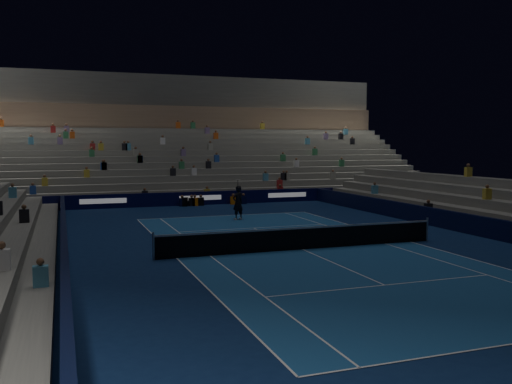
{
  "coord_description": "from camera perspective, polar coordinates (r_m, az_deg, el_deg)",
  "views": [
    {
      "loc": [
        -9.71,
        -21.35,
        4.54
      ],
      "look_at": [
        0.0,
        6.0,
        2.0
      ],
      "focal_mm": 38.55,
      "sensor_mm": 36.0,
      "label": 1
    }
  ],
  "objects": [
    {
      "name": "ground",
      "position": [
        23.89,
        4.85,
        -5.97
      ],
      "size": [
        90.0,
        90.0,
        0.0
      ],
      "primitive_type": "plane",
      "color": "#0C204A",
      "rests_on": "ground"
    },
    {
      "name": "court_surface",
      "position": [
        23.89,
        4.85,
        -5.96
      ],
      "size": [
        10.97,
        23.77,
        0.01
      ],
      "primitive_type": "cube",
      "color": "#184B87",
      "rests_on": "ground"
    },
    {
      "name": "sponsor_barrier_far",
      "position": [
        41.22,
        -5.82,
        -0.65
      ],
      "size": [
        44.0,
        0.25,
        1.0
      ],
      "primitive_type": "cube",
      "color": "#080933",
      "rests_on": "ground"
    },
    {
      "name": "sponsor_barrier_east",
      "position": [
        29.14,
        22.54,
        -3.35
      ],
      "size": [
        0.25,
        37.0,
        1.0
      ],
      "primitive_type": "cube",
      "color": "black",
      "rests_on": "ground"
    },
    {
      "name": "sponsor_barrier_west",
      "position": [
        21.73,
        -19.28,
        -6.0
      ],
      "size": [
        0.25,
        37.0,
        1.0
      ],
      "primitive_type": "cube",
      "color": "black",
      "rests_on": "ground"
    },
    {
      "name": "grandstand_main",
      "position": [
        50.21,
        -8.41,
        3.62
      ],
      "size": [
        44.0,
        15.2,
        11.2
      ],
      "color": "slate",
      "rests_on": "ground"
    },
    {
      "name": "tennis_net",
      "position": [
        23.8,
        4.86,
        -4.78
      ],
      "size": [
        12.9,
        0.1,
        1.1
      ],
      "color": "#B2B2B7",
      "rests_on": "ground"
    },
    {
      "name": "tennis_player",
      "position": [
        32.9,
        -1.89,
        -1.13
      ],
      "size": [
        0.88,
        0.74,
        2.06
      ],
      "primitive_type": "imported",
      "rotation": [
        0.0,
        0.0,
        3.53
      ],
      "color": "black",
      "rests_on": "ground"
    },
    {
      "name": "broadcast_camera",
      "position": [
        40.53,
        -7.42,
        -1.01
      ],
      "size": [
        0.63,
        1.01,
        0.63
      ],
      "color": "black",
      "rests_on": "ground"
    }
  ]
}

